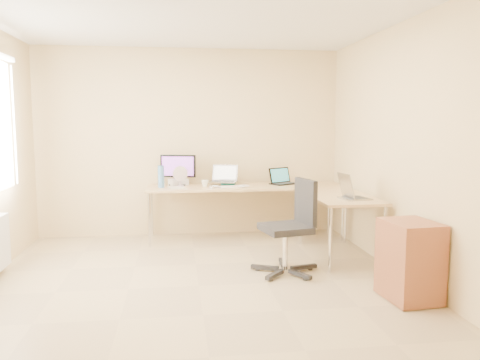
{
  "coord_description": "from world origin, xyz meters",
  "views": [
    {
      "loc": [
        -0.2,
        -4.52,
        1.58
      ],
      "look_at": [
        0.55,
        1.1,
        0.9
      ],
      "focal_mm": 35.89,
      "sensor_mm": 36.0,
      "label": 1
    }
  ],
  "objects": [
    {
      "name": "desk_main",
      "position": [
        0.72,
        1.85,
        0.36
      ],
      "size": [
        2.65,
        0.7,
        0.73
      ],
      "primitive_type": "cube",
      "color": "tan",
      "rests_on": "ground"
    },
    {
      "name": "desk_return",
      "position": [
        1.7,
        0.85,
        0.36
      ],
      "size": [
        0.7,
        1.3,
        0.73
      ],
      "primitive_type": "cube",
      "color": "tan",
      "rests_on": "ground"
    },
    {
      "name": "office_chair",
      "position": [
        0.92,
        0.29,
        0.5
      ],
      "size": [
        0.72,
        0.72,
        1.0
      ],
      "primitive_type": "cube",
      "rotation": [
        0.0,
        0.0,
        0.22
      ],
      "color": "black",
      "rests_on": "ground"
    },
    {
      "name": "laptop_center",
      "position": [
        0.44,
        1.94,
        0.89
      ],
      "size": [
        0.43,
        0.38,
        0.23
      ],
      "primitive_type": "cube",
      "rotation": [
        0.0,
        0.0,
        -0.36
      ],
      "color": "#A0A2AD",
      "rests_on": "desk_main"
    },
    {
      "name": "white_box",
      "position": [
        -0.18,
        2.04,
        0.77
      ],
      "size": [
        0.28,
        0.25,
        0.09
      ],
      "primitive_type": "cube",
      "rotation": [
        0.0,
        0.0,
        0.43
      ],
      "color": "white",
      "rests_on": "desk_main"
    },
    {
      "name": "keyboard",
      "position": [
        0.55,
        1.73,
        0.74
      ],
      "size": [
        0.42,
        0.23,
        0.02
      ],
      "primitive_type": "cube",
      "rotation": [
        0.0,
        0.0,
        0.3
      ],
      "color": "white",
      "rests_on": "desk_main"
    },
    {
      "name": "ceiling",
      "position": [
        0.0,
        0.0,
        2.6
      ],
      "size": [
        4.5,
        4.5,
        0.0
      ],
      "primitive_type": "plane",
      "rotation": [
        3.14,
        0.0,
        0.0
      ],
      "color": "white",
      "rests_on": "ground"
    },
    {
      "name": "wall_front",
      "position": [
        0.0,
        -2.25,
        1.3
      ],
      "size": [
        4.5,
        0.0,
        4.5
      ],
      "primitive_type": "plane",
      "rotation": [
        -1.57,
        0.0,
        0.0
      ],
      "color": "#E1BF85",
      "rests_on": "ground"
    },
    {
      "name": "wall_right",
      "position": [
        2.1,
        0.0,
        1.3
      ],
      "size": [
        0.0,
        4.5,
        4.5
      ],
      "primitive_type": "plane",
      "rotation": [
        1.57,
        0.0,
        -1.57
      ],
      "color": "#E1BF85",
      "rests_on": "ground"
    },
    {
      "name": "papers",
      "position": [
        -0.2,
        1.77,
        0.73
      ],
      "size": [
        0.25,
        0.31,
        0.01
      ],
      "primitive_type": "cube",
      "rotation": [
        0.0,
        0.0,
        0.23
      ],
      "color": "beige",
      "rests_on": "desk_main"
    },
    {
      "name": "wall_back",
      "position": [
        0.0,
        2.25,
        1.3
      ],
      "size": [
        4.5,
        0.0,
        4.5
      ],
      "primitive_type": "plane",
      "rotation": [
        1.57,
        0.0,
        0.0
      ],
      "color": "#E1BF85",
      "rests_on": "ground"
    },
    {
      "name": "water_bottle",
      "position": [
        -0.4,
        1.81,
        0.88
      ],
      "size": [
        0.09,
        0.09,
        0.29
      ],
      "primitive_type": "cylinder",
      "rotation": [
        0.0,
        0.0,
        0.14
      ],
      "color": "teal",
      "rests_on": "desk_main"
    },
    {
      "name": "book_stack",
      "position": [
        0.52,
        2.05,
        0.75
      ],
      "size": [
        0.23,
        0.29,
        0.04
      ],
      "primitive_type": "cube",
      "rotation": [
        0.0,
        0.0,
        -0.19
      ],
      "color": "#1A8776",
      "rests_on": "desk_main"
    },
    {
      "name": "black_cup",
      "position": [
        1.51,
        1.55,
        0.79
      ],
      "size": [
        0.07,
        0.07,
        0.11
      ],
      "primitive_type": "cylinder",
      "rotation": [
        0.0,
        0.0,
        0.06
      ],
      "color": "black",
      "rests_on": "desk_main"
    },
    {
      "name": "mouse",
      "position": [
        0.66,
        1.66,
        0.75
      ],
      "size": [
        0.09,
        0.06,
        0.03
      ],
      "primitive_type": "ellipsoid",
      "rotation": [
        0.0,
        0.0,
        -0.03
      ],
      "color": "silver",
      "rests_on": "desk_main"
    },
    {
      "name": "floor",
      "position": [
        0.0,
        0.0,
        0.0
      ],
      "size": [
        4.5,
        4.5,
        0.0
      ],
      "primitive_type": "plane",
      "color": "tan",
      "rests_on": "ground"
    },
    {
      "name": "laptop_black",
      "position": [
        1.28,
        1.95,
        0.84
      ],
      "size": [
        0.45,
        0.41,
        0.23
      ],
      "primitive_type": "cube",
      "rotation": [
        0.0,
        0.0,
        0.54
      ],
      "color": "black",
      "rests_on": "desk_main"
    },
    {
      "name": "cd_stack",
      "position": [
        0.28,
        1.66,
        0.75
      ],
      "size": [
        0.16,
        0.16,
        0.03
      ],
      "primitive_type": "cylinder",
      "rotation": [
        0.0,
        0.0,
        0.31
      ],
      "color": "white",
      "rests_on": "desk_main"
    },
    {
      "name": "monitor",
      "position": [
        -0.18,
        2.05,
        0.94
      ],
      "size": [
        0.51,
        0.28,
        0.42
      ],
      "primitive_type": "cube",
      "rotation": [
        0.0,
        0.0,
        -0.26
      ],
      "color": "black",
      "rests_on": "desk_main"
    },
    {
      "name": "mug",
      "position": [
        0.17,
        1.81,
        0.78
      ],
      "size": [
        0.12,
        0.12,
        0.09
      ],
      "primitive_type": "imported",
      "rotation": [
        0.0,
        0.0,
        -0.25
      ],
      "color": "white",
      "rests_on": "desk_main"
    },
    {
      "name": "cabinet",
      "position": [
        1.85,
        -0.6,
        0.36
      ],
      "size": [
        0.46,
        0.55,
        0.71
      ],
      "primitive_type": "cube",
      "rotation": [
        0.0,
        0.0,
        0.1
      ],
      "color": "brown",
      "rests_on": "ground"
    },
    {
      "name": "desk_fan",
      "position": [
        -0.15,
        1.87,
        0.86
      ],
      "size": [
        0.25,
        0.25,
        0.26
      ],
      "primitive_type": "cylinder",
      "rotation": [
        0.0,
        0.0,
        0.31
      ],
      "color": "beige",
      "rests_on": "desk_main"
    },
    {
      "name": "laptop_return",
      "position": [
        1.77,
        0.56,
        0.85
      ],
      "size": [
        0.39,
        0.33,
        0.24
      ],
      "primitive_type": "cube",
      "rotation": [
        0.0,
        0.0,
        1.72
      ],
      "color": "#AAAAAA",
      "rests_on": "desk_return"
    }
  ]
}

